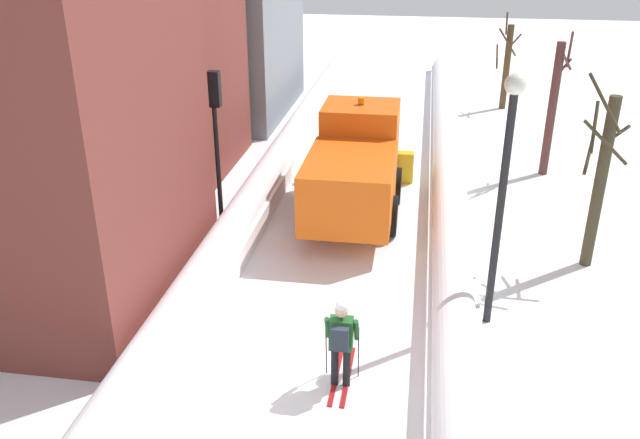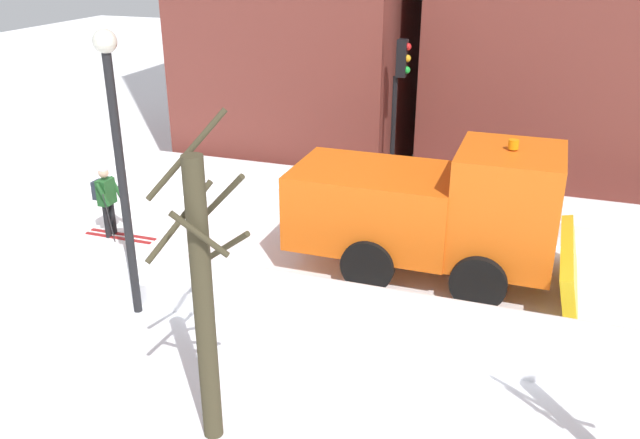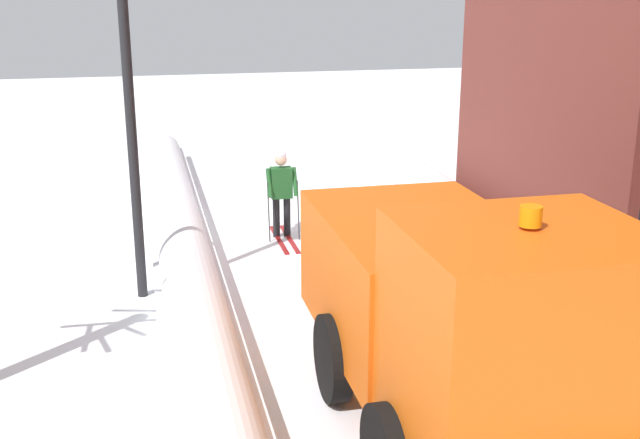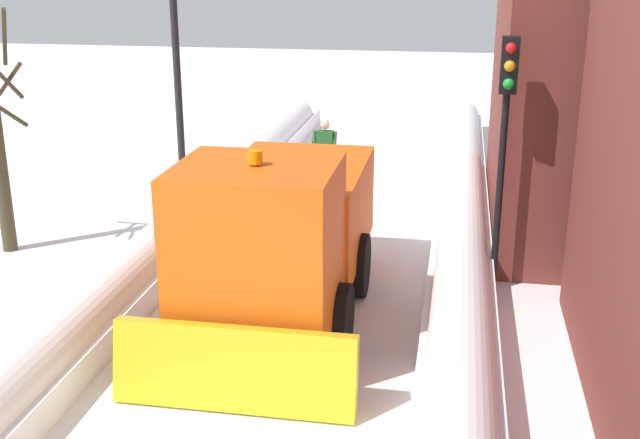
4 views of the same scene
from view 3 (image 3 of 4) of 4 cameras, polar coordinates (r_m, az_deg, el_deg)
The scene contains 3 objects.
plow_truck at distance 8.81m, azimuth 10.08°, elevation -6.90°, with size 3.20×5.98×3.12m.
skier at distance 15.82m, azimuth -2.82°, elevation 2.24°, with size 0.62×1.80×1.81m.
street_lamp at distance 12.57m, azimuth -13.68°, elevation 8.90°, with size 0.40×0.40×5.30m.
Camera 3 is at (3.38, 15.03, 4.98)m, focal length 44.21 mm.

